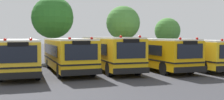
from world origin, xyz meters
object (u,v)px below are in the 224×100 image
school_bus_4 (184,52)px  tree_2 (123,23)px  school_bus_3 (150,52)px  tree_3 (168,31)px  school_bus_1 (68,53)px  school_bus_2 (108,52)px  school_bus_0 (20,55)px  tree_1 (54,17)px

school_bus_4 → tree_2: (-2.01, 9.76, 2.95)m
school_bus_3 → tree_2: (1.33, 9.68, 2.90)m
school_bus_3 → tree_3: (7.93, 10.37, 1.98)m
tree_3 → school_bus_1: bearing=-145.6°
school_bus_2 → school_bus_3: size_ratio=0.94×
tree_2 → school_bus_2: bearing=-118.0°
school_bus_0 → tree_1: tree_1 is taller
tree_1 → school_bus_4: bearing=-43.4°
school_bus_1 → tree_3: tree_3 is taller
school_bus_1 → tree_2: tree_2 is taller
school_bus_2 → tree_1: (-3.27, 9.25, 3.43)m
school_bus_2 → school_bus_3: school_bus_2 is taller
school_bus_2 → tree_2: (4.96, 9.34, 2.84)m
school_bus_4 → tree_3: bearing=-112.7°
school_bus_0 → school_bus_1: (3.47, 0.02, 0.03)m
school_bus_2 → tree_1: size_ratio=1.48×
school_bus_2 → tree_2: tree_2 is taller
school_bus_1 → tree_1: (0.10, 9.45, 3.48)m
school_bus_1 → tree_3: (14.93, 10.23, 1.97)m
school_bus_3 → school_bus_0: bearing=-2.2°
tree_1 → tree_2: bearing=0.6°
school_bus_4 → tree_1: tree_1 is taller
school_bus_3 → tree_3: size_ratio=2.15×
tree_3 → tree_1: bearing=-177.0°
school_bus_0 → school_bus_2: 6.85m
tree_1 → school_bus_2: bearing=-70.5°
school_bus_0 → tree_1: (3.57, 9.47, 3.51)m
school_bus_2 → tree_2: 10.95m
school_bus_1 → school_bus_0: bearing=-1.1°
school_bus_1 → tree_1: size_ratio=1.32×
school_bus_0 → school_bus_1: school_bus_1 is taller
school_bus_1 → tree_1: bearing=-92.0°
tree_1 → tree_3: 14.92m
school_bus_1 → school_bus_3: 7.00m
school_bus_2 → tree_3: bearing=-137.4°
school_bus_0 → school_bus_2: (6.85, 0.22, 0.08)m
school_bus_0 → tree_3: size_ratio=1.88×
school_bus_0 → tree_3: tree_3 is taller
school_bus_0 → school_bus_3: 10.47m
school_bus_1 → school_bus_2: school_bus_2 is taller
school_bus_2 → tree_2: bearing=-116.4°
school_bus_1 → school_bus_3: school_bus_1 is taller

